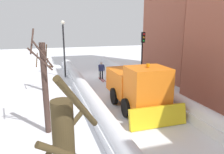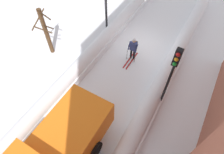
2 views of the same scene
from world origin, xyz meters
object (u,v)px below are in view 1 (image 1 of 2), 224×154
Objects in this scene: bare_tree_mid at (45,87)px; skier at (101,69)px; bare_tree_near at (44,69)px; plow_truck at (137,86)px; traffic_light_pole at (143,48)px; street_lamp at (64,42)px.

skier is at bearing -118.76° from bare_tree_mid.
bare_tree_mid is at bearing 90.12° from bare_tree_near.
plow_truck is at bearing -163.44° from bare_tree_mid.
skier is 0.48× the size of bare_tree_near.
bare_tree_mid reaches higher than plow_truck.
street_lamp reaches higher than traffic_light_pole.
bare_tree_near is at bearing -2.38° from traffic_light_pole.
plow_truck is 1.19× the size of bare_tree_mid.
bare_tree_near is at bearing -89.88° from bare_tree_mid.
traffic_light_pole reaches higher than plow_truck.
traffic_light_pole is at bearing 138.94° from skier.
street_lamp is at bearing -99.87° from bare_tree_mid.
bare_tree_mid reaches higher than skier.
skier is at bearing -156.40° from bare_tree_near.
bare_tree_near is at bearing -45.81° from plow_truck.
street_lamp is 11.79m from bare_tree_mid.
bare_tree_near is at bearing 23.60° from skier.
traffic_light_pole is at bearing -140.13° from bare_tree_mid.
traffic_light_pole is at bearing 177.62° from bare_tree_near.
traffic_light_pole is at bearing 143.94° from street_lamp.
bare_tree_near is (5.29, 2.31, 0.82)m from skier.
traffic_light_pole is 8.47m from bare_tree_near.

